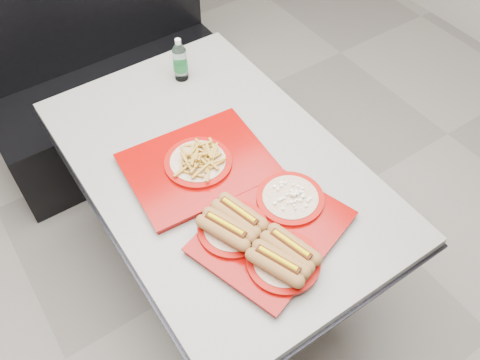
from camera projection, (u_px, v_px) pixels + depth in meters
ground at (223, 267)px, 2.45m from camera, size 6.00×6.00×0.00m
diner_table at (219, 192)px, 2.00m from camera, size 0.92×1.42×0.75m
booth_bench at (110, 80)px, 2.72m from camera, size 1.30×0.57×1.35m
tray_near at (268, 231)px, 1.64m from camera, size 0.57×0.50×0.10m
tray_far at (198, 163)px, 1.83m from camera, size 0.53×0.43×0.10m
water_bottle at (180, 62)px, 2.12m from camera, size 0.06×0.06×0.19m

